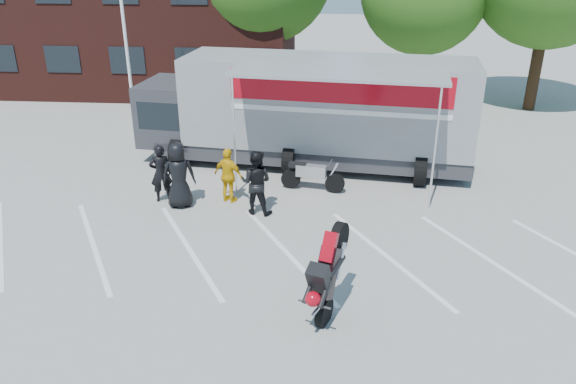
# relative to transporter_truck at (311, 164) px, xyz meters

# --- Properties ---
(ground) EXTENTS (100.00, 100.00, 0.00)m
(ground) POSITION_rel_transporter_truck_xyz_m (-0.55, -6.93, 0.00)
(ground) COLOR #959691
(ground) RESTS_ON ground
(parking_bay_lines) EXTENTS (18.09, 13.33, 0.01)m
(parking_bay_lines) POSITION_rel_transporter_truck_xyz_m (-0.55, -5.93, 0.01)
(parking_bay_lines) COLOR white
(parking_bay_lines) RESTS_ON ground
(office_building) EXTENTS (18.00, 8.00, 7.00)m
(office_building) POSITION_rel_transporter_truck_xyz_m (-10.55, 11.07, 3.50)
(office_building) COLOR #401914
(office_building) RESTS_ON ground
(transporter_truck) EXTENTS (11.74, 6.71, 3.55)m
(transporter_truck) POSITION_rel_transporter_truck_xyz_m (0.00, 0.00, 0.00)
(transporter_truck) COLOR gray
(transporter_truck) RESTS_ON ground
(parked_motorcycle) EXTENTS (2.07, 1.00, 1.04)m
(parked_motorcycle) POSITION_rel_transporter_truck_xyz_m (0.14, -2.17, 0.00)
(parked_motorcycle) COLOR #ACACB1
(parked_motorcycle) RESTS_ON ground
(stunt_bike_rider) EXTENTS (1.41, 1.95, 2.09)m
(stunt_bike_rider) POSITION_rel_transporter_truck_xyz_m (0.83, -8.00, 0.00)
(stunt_bike_rider) COLOR black
(stunt_bike_rider) RESTS_ON ground
(spectator_leather_a) EXTENTS (1.04, 0.81, 1.89)m
(spectator_leather_a) POSITION_rel_transporter_truck_xyz_m (-3.54, -3.56, 0.95)
(spectator_leather_a) COLOR black
(spectator_leather_a) RESTS_ON ground
(spectator_leather_b) EXTENTS (0.72, 0.60, 1.70)m
(spectator_leather_b) POSITION_rel_transporter_truck_xyz_m (-4.15, -3.23, 0.85)
(spectator_leather_b) COLOR black
(spectator_leather_b) RESTS_ON ground
(spectator_leather_c) EXTENTS (0.98, 0.82, 1.81)m
(spectator_leather_c) POSITION_rel_transporter_truck_xyz_m (-1.34, -3.81, 0.91)
(spectator_leather_c) COLOR black
(spectator_leather_c) RESTS_ON ground
(spectator_hivis) EXTENTS (1.02, 0.74, 1.61)m
(spectator_hivis) POSITION_rel_transporter_truck_xyz_m (-2.22, -3.16, 0.80)
(spectator_hivis) COLOR #E9B10C
(spectator_hivis) RESTS_ON ground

